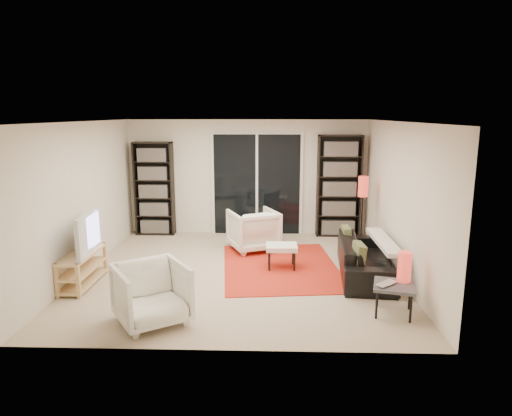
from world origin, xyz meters
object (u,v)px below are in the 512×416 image
object	(u,v)px
ottoman	(282,248)
bookshelf_right	(339,186)
floor_lamp	(363,194)
sofa	(365,258)
tv_stand	(83,268)
armchair_back	(253,230)
bookshelf_left	(154,189)
side_table	(394,288)
armchair_front	(152,294)

from	to	relation	value
ottoman	bookshelf_right	bearing A→B (deg)	59.91
ottoman	floor_lamp	world-z (taller)	floor_lamp
sofa	floor_lamp	world-z (taller)	floor_lamp
tv_stand	sofa	world-z (taller)	sofa
armchair_back	tv_stand	bearing A→B (deg)	13.98
bookshelf_left	armchair_back	world-z (taller)	bookshelf_left
side_table	floor_lamp	world-z (taller)	floor_lamp
side_table	ottoman	bearing A→B (deg)	128.81
bookshelf_right	sofa	xyz separation A→B (m)	(0.09, -2.42, -0.76)
tv_stand	armchair_back	world-z (taller)	armchair_back
bookshelf_right	floor_lamp	xyz separation A→B (m)	(0.30, -1.00, 0.01)
floor_lamp	side_table	bearing A→B (deg)	-92.60
armchair_front	side_table	bearing A→B (deg)	-27.08
armchair_front	side_table	xyz separation A→B (m)	(3.02, 0.34, -0.02)
side_table	floor_lamp	distance (m)	2.94
ottoman	armchair_back	bearing A→B (deg)	116.32
bookshelf_left	bookshelf_right	distance (m)	3.85
armchair_back	floor_lamp	distance (m)	2.14
bookshelf_left	bookshelf_right	xyz separation A→B (m)	(3.85, -0.00, 0.07)
bookshelf_left	ottoman	size ratio (longest dim) A/B	3.79
bookshelf_right	armchair_front	distance (m)	5.11
bookshelf_left	bookshelf_right	bearing A→B (deg)	-0.00
tv_stand	armchair_front	bearing A→B (deg)	-42.25
tv_stand	sofa	distance (m)	4.34
armchair_back	ottoman	xyz separation A→B (m)	(0.50, -1.02, -0.04)
bookshelf_left	floor_lamp	distance (m)	4.26
bookshelf_right	tv_stand	xyz separation A→B (m)	(-4.21, -2.95, -0.79)
side_table	sofa	bearing A→B (deg)	92.95
bookshelf_left	tv_stand	world-z (taller)	bookshelf_left
sofa	armchair_back	bearing A→B (deg)	59.36
tv_stand	sofa	bearing A→B (deg)	7.04
tv_stand	armchair_back	bearing A→B (deg)	36.78
tv_stand	side_table	distance (m)	4.47
armchair_back	floor_lamp	bearing A→B (deg)	159.94
side_table	tv_stand	bearing A→B (deg)	168.47
tv_stand	ottoman	xyz separation A→B (m)	(2.99, 0.84, 0.08)
floor_lamp	bookshelf_right	bearing A→B (deg)	106.51
armchair_front	floor_lamp	size ratio (longest dim) A/B	0.59
bookshelf_right	armchair_back	size ratio (longest dim) A/B	2.49
bookshelf_left	armchair_front	distance (m)	4.35
bookshelf_right	tv_stand	world-z (taller)	bookshelf_right
sofa	side_table	world-z (taller)	sofa
ottoman	floor_lamp	bearing A→B (deg)	36.31
bookshelf_left	armchair_front	size ratio (longest dim) A/B	2.38
sofa	ottoman	distance (m)	1.35
armchair_front	floor_lamp	xyz separation A→B (m)	(3.15, 3.19, 0.69)
tv_stand	armchair_back	distance (m)	3.10
armchair_back	armchair_front	distance (m)	3.29
ottoman	side_table	xyz separation A→B (m)	(1.39, -1.73, 0.02)
sofa	ottoman	bearing A→B (deg)	82.36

